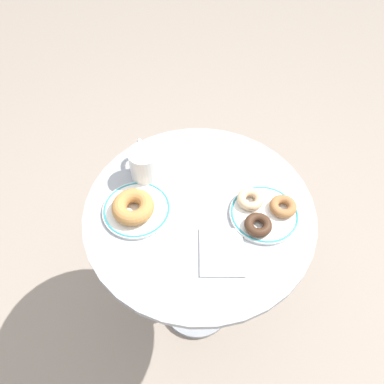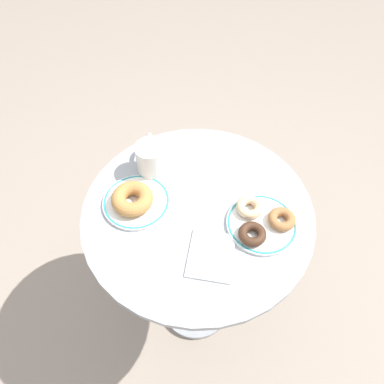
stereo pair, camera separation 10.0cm
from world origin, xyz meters
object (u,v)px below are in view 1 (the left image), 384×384
object	(u,v)px
donut_old_fashioned	(133,207)
paper_napkin	(222,252)
plate_right	(264,214)
donut_cinnamon	(283,206)
donut_glazed	(250,199)
cafe_table	(198,245)
coffee_mug	(145,164)
plate_left	(137,209)
donut_chocolate	(258,225)

from	to	relation	value
donut_old_fashioned	paper_napkin	size ratio (longest dim) A/B	0.84
plate_right	paper_napkin	bearing A→B (deg)	-143.44
donut_cinnamon	donut_glazed	distance (m)	0.09
cafe_table	coffee_mug	xyz separation A→B (m)	(-0.14, 0.14, 0.26)
cafe_table	donut_glazed	distance (m)	0.27
plate_left	coffee_mug	xyz separation A→B (m)	(0.03, 0.12, 0.04)
coffee_mug	donut_old_fashioned	bearing A→B (deg)	-106.03
donut_cinnamon	paper_napkin	size ratio (longest dim) A/B	0.54
donut_old_fashioned	donut_chocolate	size ratio (longest dim) A/B	1.57
cafe_table	donut_glazed	world-z (taller)	donut_glazed
plate_left	plate_right	bearing A→B (deg)	-9.11
plate_left	donut_glazed	size ratio (longest dim) A/B	2.56
donut_glazed	coffee_mug	bearing A→B (deg)	153.59
plate_right	donut_old_fashioned	world-z (taller)	donut_old_fashioned
plate_right	donut_chocolate	world-z (taller)	donut_chocolate
plate_left	coffee_mug	size ratio (longest dim) A/B	1.42
donut_glazed	donut_chocolate	xyz separation A→B (m)	(0.00, -0.08, 0.00)
donut_cinnamon	paper_napkin	xyz separation A→B (m)	(-0.18, -0.11, -0.02)
plate_left	donut_chocolate	xyz separation A→B (m)	(0.32, -0.10, 0.02)
plate_left	paper_napkin	distance (m)	0.26
plate_right	donut_glazed	xyz separation A→B (m)	(-0.03, 0.04, 0.02)
donut_cinnamon	donut_chocolate	distance (m)	0.09
plate_left	donut_glazed	world-z (taller)	donut_glazed
cafe_table	plate_right	world-z (taller)	plate_right
donut_old_fashioned	donut_chocolate	world-z (taller)	donut_old_fashioned
donut_glazed	paper_napkin	size ratio (longest dim) A/B	0.54
donut_cinnamon	donut_chocolate	size ratio (longest dim) A/B	1.00
donut_chocolate	cafe_table	bearing A→B (deg)	149.84
donut_glazed	cafe_table	bearing A→B (deg)	179.89
plate_left	donut_old_fashioned	bearing A→B (deg)	-130.35
plate_left	donut_old_fashioned	distance (m)	0.03
donut_old_fashioned	plate_right	bearing A→B (deg)	-7.57
plate_left	donut_glazed	xyz separation A→B (m)	(0.31, -0.01, 0.02)
plate_left	coffee_mug	distance (m)	0.14
donut_old_fashioned	coffee_mug	size ratio (longest dim) A/B	0.87
plate_left	donut_cinnamon	bearing A→B (deg)	-6.96
paper_napkin	donut_glazed	bearing A→B (deg)	54.04
plate_left	plate_right	distance (m)	0.35
plate_right	donut_cinnamon	xyz separation A→B (m)	(0.05, 0.01, 0.02)
plate_right	donut_cinnamon	distance (m)	0.05
donut_old_fashioned	donut_cinnamon	size ratio (longest dim) A/B	1.57
plate_left	paper_napkin	xyz separation A→B (m)	(0.21, -0.15, -0.00)
donut_old_fashioned	donut_glazed	world-z (taller)	donut_old_fashioned
cafe_table	donut_old_fashioned	distance (m)	0.30
donut_glazed	donut_chocolate	bearing A→B (deg)	-87.91
cafe_table	coffee_mug	distance (m)	0.33
plate_left	donut_cinnamon	size ratio (longest dim) A/B	2.56
plate_right	donut_chocolate	distance (m)	0.05
cafe_table	donut_chocolate	xyz separation A→B (m)	(0.14, -0.08, 0.23)
donut_glazed	donut_cinnamon	bearing A→B (deg)	-21.95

